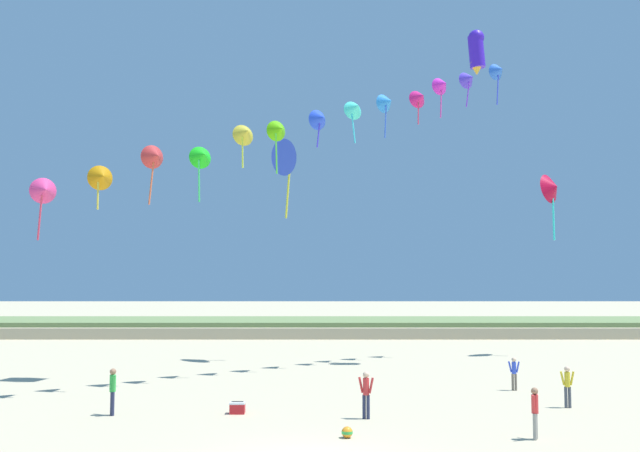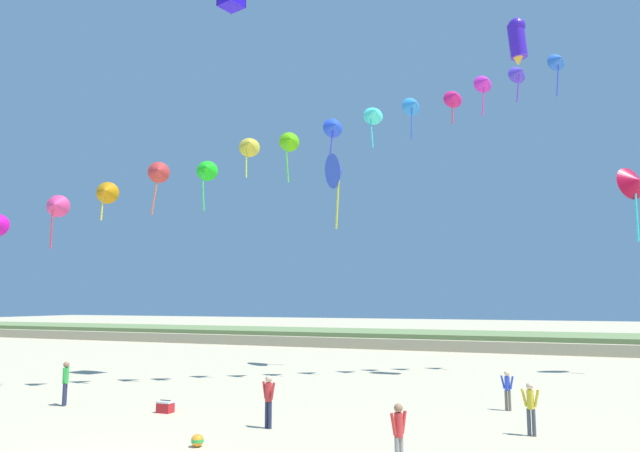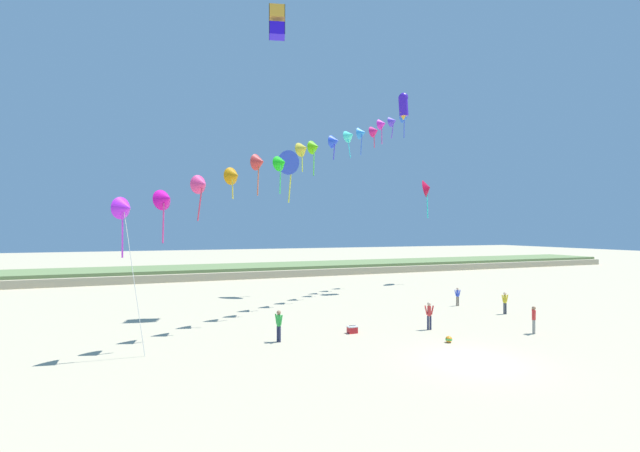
# 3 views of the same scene
# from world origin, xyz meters

# --- Properties ---
(ground_plane) EXTENTS (240.00, 240.00, 0.00)m
(ground_plane) POSITION_xyz_m (0.00, 0.00, 0.00)
(ground_plane) COLOR #C1B28E
(dune_ridge) EXTENTS (120.00, 10.83, 1.30)m
(dune_ridge) POSITION_xyz_m (0.00, 42.13, 0.65)
(dune_ridge) COLOR tan
(dune_ridge) RESTS_ON ground
(person_near_left) EXTENTS (0.35, 0.58, 1.73)m
(person_near_left) POSITION_xyz_m (-7.49, 6.69, 1.00)
(person_near_left) COLOR #282D4C
(person_near_left) RESTS_ON ground
(person_near_right) EXTENTS (0.57, 0.22, 1.62)m
(person_near_right) POSITION_xyz_m (10.01, 8.13, 0.94)
(person_near_right) COLOR #474C56
(person_near_right) RESTS_ON ground
(person_mid_center) EXTENTS (0.35, 0.53, 1.63)m
(person_mid_center) POSITION_xyz_m (7.09, 2.96, 0.94)
(person_mid_center) COLOR gray
(person_mid_center) RESTS_ON ground
(person_far_left) EXTENTS (0.52, 0.20, 1.48)m
(person_far_left) POSITION_xyz_m (9.06, 12.18, 0.86)
(person_far_left) COLOR #726656
(person_far_left) RESTS_ON ground
(person_far_right) EXTENTS (0.59, 0.28, 1.70)m
(person_far_right) POSITION_xyz_m (1.93, 6.07, 0.98)
(person_far_right) COLOR #282D4C
(person_far_right) RESTS_ON ground
(kite_banner_string) EXTENTS (28.47, 19.05, 19.17)m
(kite_banner_string) POSITION_xyz_m (-1.67, 15.61, 12.79)
(kite_banner_string) COLOR #B923EE
(large_kite_low_lead) EXTENTS (2.38, 2.38, 5.03)m
(large_kite_low_lead) POSITION_xyz_m (-1.75, 23.00, 12.58)
(large_kite_low_lead) COLOR blue
(large_kite_mid_trail) EXTENTS (1.16, 1.03, 2.80)m
(large_kite_mid_trail) POSITION_xyz_m (9.76, 21.24, 18.83)
(large_kite_mid_trail) COLOR #3B1BC4
(large_kite_high_solo) EXTENTS (1.45, 1.45, 2.25)m
(large_kite_high_solo) POSITION_xyz_m (-5.27, 15.09, 21.84)
(large_kite_high_solo) COLOR #240FDC
(large_kite_outer_drift) EXTENTS (2.14, 2.08, 4.52)m
(large_kite_outer_drift) POSITION_xyz_m (15.64, 25.46, 10.98)
(large_kite_outer_drift) COLOR red
(beach_cooler) EXTENTS (0.58, 0.41, 0.46)m
(beach_cooler) POSITION_xyz_m (-2.86, 7.01, 0.21)
(beach_cooler) COLOR red
(beach_cooler) RESTS_ON ground
(beach_ball) EXTENTS (0.36, 0.36, 0.36)m
(beach_ball) POSITION_xyz_m (1.12, 3.17, 0.18)
(beach_ball) COLOR orange
(beach_ball) RESTS_ON ground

